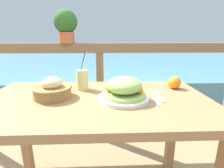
# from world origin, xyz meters

# --- Properties ---
(patio_table) EXTENTS (1.26, 0.71, 0.75)m
(patio_table) POSITION_xyz_m (0.00, 0.00, 0.65)
(patio_table) COLOR #997047
(patio_table) RESTS_ON ground_plane
(railing_fence) EXTENTS (2.80, 0.08, 1.02)m
(railing_fence) POSITION_xyz_m (0.00, 0.78, 0.77)
(railing_fence) COLOR brown
(railing_fence) RESTS_ON ground_plane
(sea_backdrop) EXTENTS (12.00, 4.00, 0.47)m
(sea_backdrop) POSITION_xyz_m (0.00, 3.28, 0.23)
(sea_backdrop) COLOR teal
(sea_backdrop) RESTS_ON ground_plane
(salad_plate) EXTENTS (0.28, 0.28, 0.13)m
(salad_plate) POSITION_xyz_m (0.15, -0.02, 0.81)
(salad_plate) COLOR silver
(salad_plate) RESTS_ON patio_table
(drink_glass) EXTENTS (0.07, 0.07, 0.24)m
(drink_glass) POSITION_xyz_m (-0.09, 0.17, 0.82)
(drink_glass) COLOR #DBCC7F
(drink_glass) RESTS_ON patio_table
(bread_basket) EXTENTS (0.21, 0.21, 0.12)m
(bread_basket) POSITION_xyz_m (-0.24, 0.03, 0.80)
(bread_basket) COLOR olive
(bread_basket) RESTS_ON patio_table
(potted_plant) EXTENTS (0.21, 0.21, 0.30)m
(potted_plant) POSITION_xyz_m (-0.30, 0.78, 1.18)
(potted_plant) COLOR #B75B38
(potted_plant) RESTS_ON railing_fence
(fork) EXTENTS (0.04, 0.18, 0.00)m
(fork) POSITION_xyz_m (0.33, -0.03, 0.75)
(fork) COLOR silver
(fork) RESTS_ON patio_table
(knife) EXTENTS (0.03, 0.18, 0.00)m
(knife) POSITION_xyz_m (0.36, 0.01, 0.75)
(knife) COLOR silver
(knife) RESTS_ON patio_table
(orange_near_basket) EXTENTS (0.08, 0.08, 0.08)m
(orange_near_basket) POSITION_xyz_m (0.50, 0.17, 0.79)
(orange_near_basket) COLOR orange
(orange_near_basket) RESTS_ON patio_table
(orange_near_glass) EXTENTS (0.07, 0.07, 0.07)m
(orange_near_glass) POSITION_xyz_m (0.11, 0.17, 0.79)
(orange_near_glass) COLOR orange
(orange_near_glass) RESTS_ON patio_table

